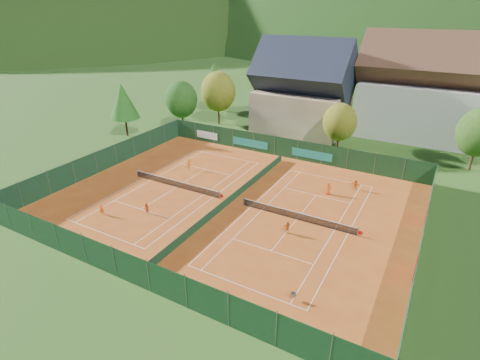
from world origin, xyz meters
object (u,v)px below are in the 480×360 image
(hotel_block_a, at_px, (425,94))
(player_left_mid, at_px, (147,208))
(ball_hopper, at_px, (293,294))
(player_left_near, at_px, (102,209))
(chalet, at_px, (303,93))
(player_left_far, at_px, (189,164))
(player_right_near, at_px, (287,228))
(player_right_far_b, at_px, (355,185))
(player_right_far_a, at_px, (328,188))

(hotel_block_a, xyz_separation_m, player_left_mid, (-22.77, -42.75, -6.74))
(ball_hopper, distance_m, player_left_near, 23.16)
(chalet, relative_size, player_left_mid, 12.65)
(hotel_block_a, relative_size, player_left_far, 13.68)
(chalet, distance_m, player_right_near, 35.26)
(hotel_block_a, relative_size, player_left_near, 17.64)
(chalet, bearing_deg, player_right_far_b, -53.49)
(player_left_far, bearing_deg, player_right_far_a, -178.83)
(ball_hopper, bearing_deg, hotel_block_a, 85.33)
(player_right_near, bearing_deg, player_left_near, 151.65)
(player_right_far_b, bearing_deg, player_right_far_a, 48.46)
(player_right_far_b, bearing_deg, player_right_near, 76.02)
(hotel_block_a, distance_m, player_right_near, 40.27)
(player_left_mid, relative_size, player_right_far_b, 0.95)
(hotel_block_a, distance_m, player_left_near, 53.08)
(player_left_near, xyz_separation_m, player_right_near, (19.07, 6.31, 0.07))
(player_left_far, distance_m, player_right_near, 19.75)
(hotel_block_a, bearing_deg, player_right_near, -101.42)
(chalet, distance_m, player_left_near, 40.48)
(player_right_near, bearing_deg, ball_hopper, -111.25)
(player_left_far, distance_m, player_right_far_b, 22.10)
(hotel_block_a, xyz_separation_m, player_left_far, (-25.85, -30.76, -6.59))
(ball_hopper, height_order, player_left_near, player_left_near)
(player_left_near, relative_size, player_right_far_b, 0.90)
(player_left_far, relative_size, player_right_far_b, 1.17)
(ball_hopper, bearing_deg, player_right_far_b, 91.15)
(player_left_far, relative_size, player_right_far_a, 1.03)
(chalet, distance_m, ball_hopper, 44.44)
(hotel_block_a, bearing_deg, player_left_far, -130.05)
(player_left_mid, xyz_separation_m, player_left_far, (-3.08, 11.99, 0.15))
(player_left_far, height_order, player_right_far_b, player_left_far)
(hotel_block_a, xyz_separation_m, player_right_far_a, (-6.87, -28.63, -6.61))
(player_left_mid, distance_m, player_right_near, 15.39)
(hotel_block_a, distance_m, ball_hopper, 47.99)
(player_left_far, bearing_deg, player_left_near, 80.52)
(chalet, relative_size, player_left_far, 10.26)
(ball_hopper, height_order, player_left_far, player_left_far)
(hotel_block_a, height_order, player_left_far, hotel_block_a)
(ball_hopper, bearing_deg, chalet, 110.10)
(hotel_block_a, height_order, player_right_far_a, hotel_block_a)
(player_left_far, relative_size, player_right_near, 1.16)
(player_right_near, distance_m, player_right_far_b, 13.55)
(player_left_near, bearing_deg, chalet, 33.58)
(player_left_far, xyz_separation_m, player_right_near, (17.98, -8.17, -0.11))
(hotel_block_a, bearing_deg, player_left_near, -120.77)
(chalet, xyz_separation_m, ball_hopper, (15.13, -41.34, -6.07))
(ball_hopper, xyz_separation_m, player_right_far_b, (-0.43, 21.48, 0.12))
(player_left_far, bearing_deg, ball_hopper, 137.76)
(chalet, distance_m, hotel_block_a, 19.94)
(chalet, relative_size, player_left_near, 13.23)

